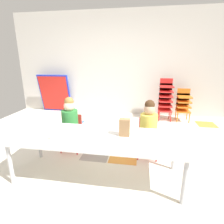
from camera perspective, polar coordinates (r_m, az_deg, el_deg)
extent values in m
cube|color=silver|center=(3.03, -5.13, -13.46)|extent=(5.79, 4.93, 0.02)
cube|color=orange|center=(2.95, 3.61, -14.02)|extent=(0.43, 0.43, 0.00)
cube|color=#336BB2|center=(4.46, -12.05, -3.52)|extent=(0.43, 0.43, 0.00)
cube|color=silver|center=(3.80, 18.83, -7.64)|extent=(0.43, 0.43, 0.00)
cube|color=silver|center=(2.23, 0.91, -25.73)|extent=(0.43, 0.43, 0.00)
cube|color=orange|center=(4.84, 27.78, -3.50)|extent=(0.43, 0.43, 0.00)
cube|color=silver|center=(2.49, -21.70, -21.80)|extent=(0.43, 0.43, 0.00)
cube|color=gray|center=(3.02, -5.14, -13.28)|extent=(0.43, 0.43, 0.00)
cube|color=beige|center=(5.05, 1.69, 14.91)|extent=(5.79, 0.10, 2.72)
cube|color=white|center=(2.28, -4.84, -8.08)|extent=(2.18, 0.76, 0.04)
cylinder|color=#B2B2B7|center=(2.59, -29.61, -14.23)|extent=(0.05, 0.05, 0.54)
cylinder|color=#B2B2B7|center=(2.14, 22.05, -20.00)|extent=(0.05, 0.05, 0.54)
cylinder|color=#B2B2B7|center=(3.05, -22.14, -8.62)|extent=(0.05, 0.05, 0.54)
cylinder|color=#B2B2B7|center=(2.67, 19.21, -11.91)|extent=(0.05, 0.05, 0.54)
cube|color=red|center=(3.08, -12.91, -6.85)|extent=(0.32, 0.30, 0.03)
cube|color=red|center=(3.16, -12.07, -3.29)|extent=(0.29, 0.02, 0.30)
cylinder|color=#2D7A38|center=(3.00, -13.18, -2.98)|extent=(0.34, 0.34, 0.38)
sphere|color=beige|center=(2.93, -13.51, 1.82)|extent=(0.17, 0.17, 0.17)
sphere|color=olive|center=(2.92, -13.51, 3.21)|extent=(0.15, 0.15, 0.15)
cylinder|color=red|center=(3.09, -16.08, -10.08)|extent=(0.02, 0.02, 0.28)
cylinder|color=red|center=(2.99, -11.14, -10.69)|extent=(0.02, 0.02, 0.28)
cylinder|color=red|center=(3.30, -14.17, -8.15)|extent=(0.02, 0.02, 0.28)
cylinder|color=red|center=(3.20, -9.52, -8.63)|extent=(0.02, 0.02, 0.28)
cube|color=red|center=(2.87, 11.28, -8.54)|extent=(0.32, 0.30, 0.03)
cube|color=red|center=(2.95, 11.38, -4.67)|extent=(0.29, 0.02, 0.30)
cylinder|color=#D8C64C|center=(2.78, 11.53, -4.43)|extent=(0.34, 0.34, 0.38)
sphere|color=tan|center=(2.70, 11.85, 0.72)|extent=(0.17, 0.17, 0.17)
sphere|color=#472D19|center=(2.70, 11.92, 2.22)|extent=(0.15, 0.15, 0.15)
cylinder|color=red|center=(2.82, 8.26, -12.29)|extent=(0.02, 0.02, 0.28)
cylinder|color=red|center=(2.83, 14.07, -12.51)|extent=(0.02, 0.02, 0.28)
cylinder|color=red|center=(3.05, 8.40, -9.95)|extent=(0.02, 0.02, 0.28)
cylinder|color=red|center=(3.06, 13.72, -10.16)|extent=(0.02, 0.02, 0.28)
cube|color=red|center=(4.71, 16.41, 0.55)|extent=(0.32, 0.30, 0.03)
cube|color=red|center=(4.82, 16.32, 2.03)|extent=(0.30, 0.02, 0.18)
cube|color=red|center=(4.68, 16.53, 1.97)|extent=(0.32, 0.30, 0.03)
cube|color=red|center=(4.79, 16.43, 3.42)|extent=(0.30, 0.02, 0.18)
cube|color=red|center=(4.65, 16.65, 3.40)|extent=(0.32, 0.30, 0.03)
cube|color=red|center=(4.77, 16.55, 4.83)|extent=(0.30, 0.02, 0.18)
cube|color=red|center=(4.62, 16.77, 4.85)|extent=(0.32, 0.30, 0.03)
cube|color=red|center=(4.75, 16.67, 6.24)|extent=(0.30, 0.02, 0.18)
cube|color=red|center=(4.60, 16.89, 6.31)|extent=(0.32, 0.30, 0.03)
cube|color=red|center=(4.73, 16.79, 7.67)|extent=(0.30, 0.02, 0.18)
cube|color=red|center=(4.59, 17.02, 7.78)|extent=(0.32, 0.30, 0.03)
cube|color=red|center=(4.71, 16.91, 9.11)|extent=(0.30, 0.02, 0.18)
cylinder|color=red|center=(4.60, 14.73, -1.36)|extent=(0.02, 0.02, 0.26)
cylinder|color=red|center=(4.64, 18.17, -1.51)|extent=(0.02, 0.02, 0.26)
cylinder|color=red|center=(4.85, 14.48, -0.43)|extent=(0.02, 0.02, 0.26)
cylinder|color=red|center=(4.89, 17.75, -0.58)|extent=(0.02, 0.02, 0.26)
cube|color=orange|center=(4.78, 21.60, 0.30)|extent=(0.32, 0.30, 0.03)
cube|color=orange|center=(4.89, 21.39, 1.76)|extent=(0.30, 0.02, 0.18)
cube|color=orange|center=(4.75, 21.75, 1.69)|extent=(0.32, 0.30, 0.03)
cube|color=orange|center=(4.86, 21.54, 3.13)|extent=(0.30, 0.02, 0.18)
cube|color=orange|center=(4.72, 21.91, 3.10)|extent=(0.32, 0.30, 0.03)
cube|color=orange|center=(4.84, 21.69, 4.51)|extent=(0.30, 0.02, 0.18)
cube|color=orange|center=(4.70, 22.06, 4.52)|extent=(0.32, 0.30, 0.03)
cube|color=orange|center=(4.82, 21.84, 5.90)|extent=(0.30, 0.02, 0.18)
cylinder|color=orange|center=(4.67, 20.07, -1.59)|extent=(0.02, 0.02, 0.26)
cylinder|color=orange|center=(4.73, 23.40, -1.73)|extent=(0.02, 0.02, 0.26)
cylinder|color=orange|center=(4.91, 19.56, -0.66)|extent=(0.02, 0.02, 0.26)
cylinder|color=orange|center=(4.97, 22.73, -0.80)|extent=(0.02, 0.02, 0.26)
cube|color=#1E33BF|center=(5.50, -17.66, 5.66)|extent=(0.90, 0.28, 1.09)
cube|color=red|center=(5.47, -17.82, 5.59)|extent=(0.83, 0.23, 0.99)
cube|color=#9E754C|center=(2.24, 4.01, -4.90)|extent=(0.13, 0.09, 0.22)
cylinder|color=white|center=(2.31, -18.23, -7.94)|extent=(0.18, 0.18, 0.01)
cylinder|color=white|center=(2.35, -10.10, -6.93)|extent=(0.18, 0.18, 0.01)
torus|color=white|center=(2.30, -18.27, -7.52)|extent=(0.11, 0.11, 0.03)
torus|color=white|center=(2.31, -7.63, -6.96)|extent=(0.10, 0.10, 0.03)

